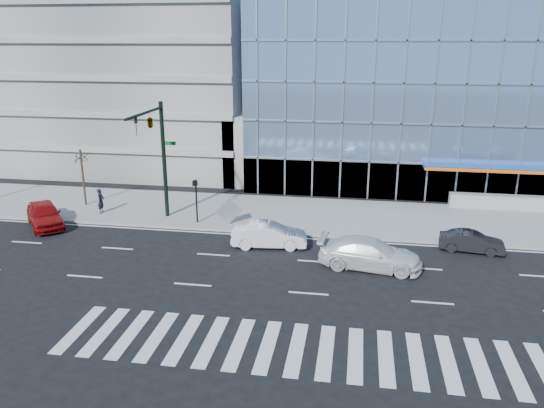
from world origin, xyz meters
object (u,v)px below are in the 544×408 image
at_px(street_tree_near, 81,157).
at_px(ped_signal_post, 196,194).
at_px(red_sedan, 45,214).
at_px(traffic_signal, 154,135).
at_px(tilted_panel, 229,211).
at_px(dark_sedan, 472,242).
at_px(white_sedan, 269,235).
at_px(white_suv, 370,254).
at_px(pedestrian, 101,201).

bearing_deg(street_tree_near, ped_signal_post, -15.06).
xyz_separation_m(ped_signal_post, red_sedan, (-10.03, -1.96, -1.32)).
bearing_deg(traffic_signal, tilted_panel, 5.21).
height_order(dark_sedan, red_sedan, red_sedan).
bearing_deg(white_sedan, white_suv, -115.84).
distance_m(white_suv, red_sedan, 21.81).
bearing_deg(white_suv, tilted_panel, 66.82).
relative_size(ped_signal_post, pedestrian, 1.68).
height_order(dark_sedan, pedestrian, pedestrian).
distance_m(ped_signal_post, white_sedan, 6.51).
height_order(white_suv, dark_sedan, white_suv).
height_order(ped_signal_post, pedestrian, ped_signal_post).
bearing_deg(white_suv, traffic_signal, 77.37).
xyz_separation_m(traffic_signal, white_suv, (14.02, -4.90, -5.34)).
bearing_deg(street_tree_near, white_sedan, -20.77).
distance_m(white_sedan, pedestrian, 13.54).
bearing_deg(white_sedan, ped_signal_post, 54.10).
distance_m(dark_sedan, tilted_panel, 15.44).
height_order(traffic_signal, tilted_panel, traffic_signal).
relative_size(ped_signal_post, street_tree_near, 0.71).
distance_m(street_tree_near, white_suv, 22.63).
xyz_separation_m(pedestrian, tilted_panel, (9.61, -0.85, 0.03)).
height_order(white_suv, white_sedan, white_suv).
relative_size(white_suv, tilted_panel, 4.35).
distance_m(white_suv, dark_sedan, 6.87).
bearing_deg(tilted_panel, street_tree_near, 143.45).
height_order(street_tree_near, pedestrian, street_tree_near).
xyz_separation_m(traffic_signal, ped_signal_post, (2.50, 0.37, -4.02)).
relative_size(traffic_signal, street_tree_near, 1.89).
bearing_deg(red_sedan, pedestrian, 7.56).
height_order(ped_signal_post, white_sedan, ped_signal_post).
xyz_separation_m(white_sedan, tilted_panel, (-3.30, 3.20, 0.32)).
bearing_deg(dark_sedan, white_suv, 126.71).
bearing_deg(white_suv, white_sedan, 77.08).
xyz_separation_m(white_suv, dark_sedan, (6.00, 3.33, -0.21)).
xyz_separation_m(red_sedan, pedestrian, (2.64, 2.87, 0.22)).
height_order(traffic_signal, red_sedan, traffic_signal).
relative_size(dark_sedan, red_sedan, 0.77).
bearing_deg(tilted_panel, ped_signal_post, 156.94).
xyz_separation_m(traffic_signal, street_tree_near, (-7.00, 2.93, -2.39)).
distance_m(traffic_signal, pedestrian, 7.20).
distance_m(dark_sedan, pedestrian, 25.08).
height_order(street_tree_near, tilted_panel, street_tree_near).
height_order(street_tree_near, white_suv, street_tree_near).
bearing_deg(pedestrian, tilted_panel, -97.51).
height_order(traffic_signal, pedestrian, traffic_signal).
bearing_deg(red_sedan, street_tree_near, 43.50).
bearing_deg(tilted_panel, white_sedan, -68.62).
bearing_deg(traffic_signal, pedestrian, 165.34).
relative_size(traffic_signal, red_sedan, 1.66).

